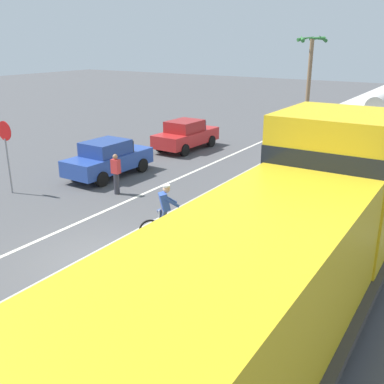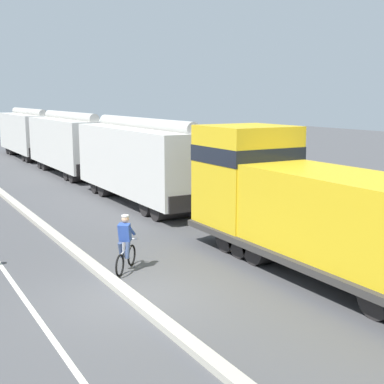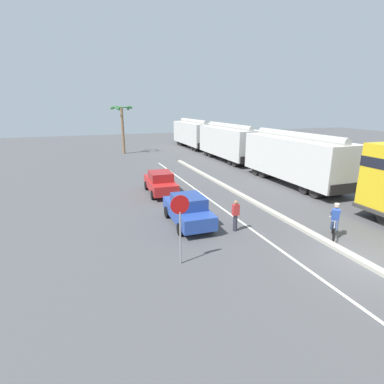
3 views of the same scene
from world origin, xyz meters
The scene contains 12 objects.
ground_plane centered at (0.00, 0.00, 0.00)m, with size 120.00×120.00×0.00m, color #4C4C4F.
median_curb centered at (0.00, 6.00, 0.08)m, with size 0.36×36.00×0.16m, color #B2AD9E.
lane_stripe centered at (-2.40, 6.00, 0.00)m, with size 0.14×36.00×0.01m, color silver.
hopper_car_lead centered at (5.59, 11.32, 2.08)m, with size 2.90×10.60×4.18m.
hopper_car_middle centered at (5.59, 22.92, 2.08)m, with size 2.90×10.60×4.18m.
hopper_car_trailing centered at (5.59, 34.52, 2.08)m, with size 2.90×10.60×4.18m.
parked_car_blue centered at (-5.24, 6.15, 0.82)m, with size 1.91×4.24×1.62m.
parked_car_red centered at (-5.16, 12.32, 0.82)m, with size 1.96×4.26×1.62m.
cyclist centered at (0.78, 2.14, 0.82)m, with size 1.20×1.30×1.71m.
stop_sign centered at (-6.91, 2.33, 2.02)m, with size 0.76×0.08×2.88m.
palm_tree_near centered at (-5.02, 32.21, 4.56)m, with size 2.69×2.72×6.28m.
pedestrian_by_cars centered at (-3.29, 4.48, 0.85)m, with size 0.34×0.22×1.62m.
Camera 3 is at (-10.21, -8.01, 6.16)m, focal length 28.00 mm.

